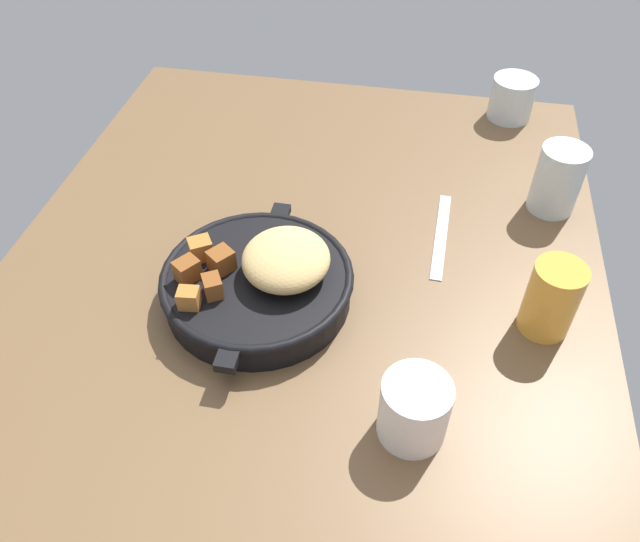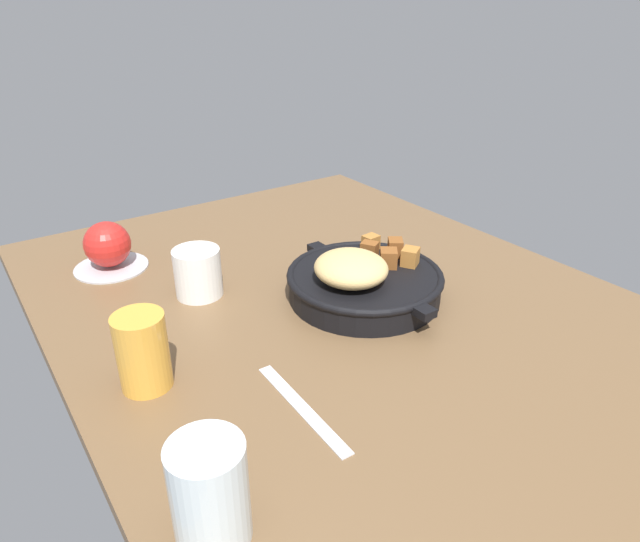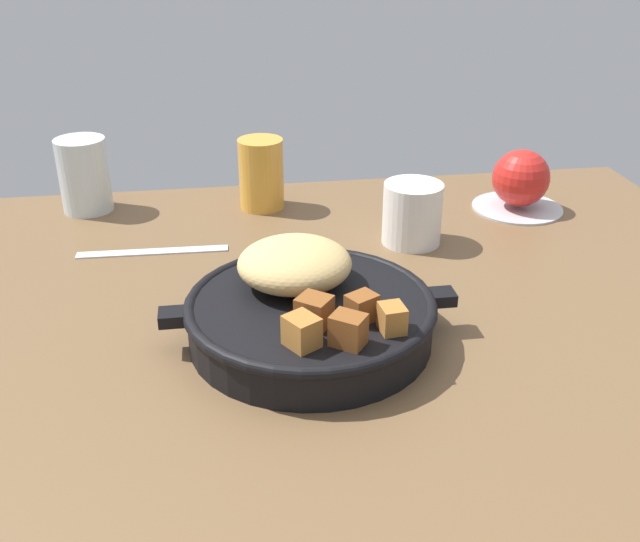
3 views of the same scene
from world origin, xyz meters
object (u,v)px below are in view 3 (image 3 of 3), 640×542
object	(u,v)px
cast_iron_skillet	(309,308)
water_glass_tall	(84,175)
white_creamer_pitcher	(412,214)
butter_knife	(153,251)
juice_glass_amber	(261,174)
red_apple	(521,178)

from	to	relation	value
cast_iron_skillet	water_glass_tall	world-z (taller)	water_glass_tall
water_glass_tall	white_creamer_pitcher	bearing A→B (deg)	-22.53
butter_knife	juice_glass_amber	world-z (taller)	juice_glass_amber
juice_glass_amber	butter_knife	bearing A→B (deg)	-137.98
white_creamer_pitcher	cast_iron_skillet	bearing A→B (deg)	-127.56
cast_iron_skillet	red_apple	world-z (taller)	cast_iron_skillet
red_apple	butter_knife	xyz separation A→B (cm)	(-49.34, -6.95, -4.30)
butter_knife	juice_glass_amber	xyz separation A→B (cm)	(14.38, 12.96, 4.66)
water_glass_tall	juice_glass_amber	bearing A→B (deg)	-5.97
cast_iron_skillet	red_apple	bearing A→B (deg)	41.09
white_creamer_pitcher	butter_knife	bearing A→B (deg)	177.00
juice_glass_amber	water_glass_tall	size ratio (longest dim) A/B	0.96
red_apple	juice_glass_amber	bearing A→B (deg)	170.25
cast_iron_skillet	red_apple	distance (cm)	43.95
red_apple	white_creamer_pitcher	bearing A→B (deg)	-153.81
cast_iron_skillet	juice_glass_amber	distance (cm)	34.97
butter_knife	water_glass_tall	size ratio (longest dim) A/B	1.80
juice_glass_amber	white_creamer_pitcher	distance (cm)	22.78
cast_iron_skillet	red_apple	size ratio (longest dim) A/B	3.66
red_apple	water_glass_tall	bearing A→B (deg)	171.77
cast_iron_skillet	white_creamer_pitcher	bearing A→B (deg)	52.44
butter_knife	red_apple	bearing A→B (deg)	9.68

